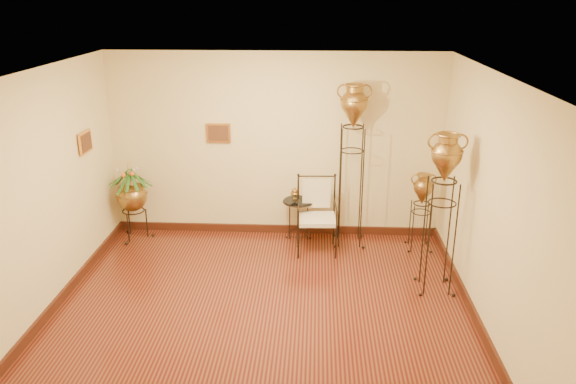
{
  "coord_description": "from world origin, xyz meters",
  "views": [
    {
      "loc": [
        0.61,
        -5.65,
        3.59
      ],
      "look_at": [
        0.25,
        1.3,
        1.1
      ],
      "focal_mm": 35.0,
      "sensor_mm": 36.0,
      "label": 1
    }
  ],
  "objects_px": {
    "amphora_mid": "(441,213)",
    "planter_urn": "(132,193)",
    "armchair": "(317,216)",
    "side_table": "(298,220)",
    "amphora_tall": "(352,164)"
  },
  "relations": [
    {
      "from": "planter_urn",
      "to": "amphora_mid",
      "type": "bearing_deg",
      "value": -17.32
    },
    {
      "from": "amphora_tall",
      "to": "side_table",
      "type": "height_order",
      "value": "amphora_tall"
    },
    {
      "from": "planter_urn",
      "to": "side_table",
      "type": "height_order",
      "value": "planter_urn"
    },
    {
      "from": "armchair",
      "to": "side_table",
      "type": "height_order",
      "value": "armchair"
    },
    {
      "from": "amphora_mid",
      "to": "armchair",
      "type": "distance_m",
      "value": 1.89
    },
    {
      "from": "amphora_mid",
      "to": "side_table",
      "type": "bearing_deg",
      "value": 143.13
    },
    {
      "from": "amphora_tall",
      "to": "planter_urn",
      "type": "height_order",
      "value": "amphora_tall"
    },
    {
      "from": "side_table",
      "to": "amphora_tall",
      "type": "bearing_deg",
      "value": -0.06
    },
    {
      "from": "amphora_tall",
      "to": "armchair",
      "type": "bearing_deg",
      "value": -146.7
    },
    {
      "from": "amphora_mid",
      "to": "planter_urn",
      "type": "xyz_separation_m",
      "value": [
        -4.3,
        1.34,
        -0.31
      ]
    },
    {
      "from": "amphora_mid",
      "to": "side_table",
      "type": "xyz_separation_m",
      "value": [
        -1.79,
        1.34,
        -0.69
      ]
    },
    {
      "from": "amphora_mid",
      "to": "armchair",
      "type": "bearing_deg",
      "value": 146.02
    },
    {
      "from": "amphora_mid",
      "to": "side_table",
      "type": "relative_size",
      "value": 2.45
    },
    {
      "from": "amphora_mid",
      "to": "planter_urn",
      "type": "bearing_deg",
      "value": 162.68
    },
    {
      "from": "armchair",
      "to": "side_table",
      "type": "bearing_deg",
      "value": 127.87
    }
  ]
}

